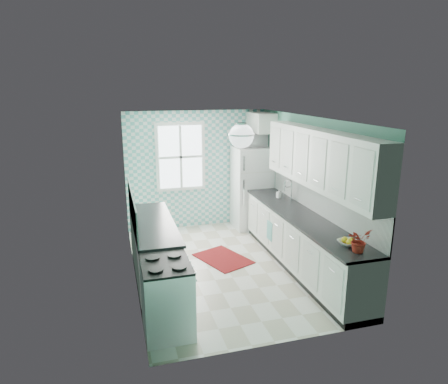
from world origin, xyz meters
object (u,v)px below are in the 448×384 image
object	(u,v)px
ceiling_light	(241,136)
fridge	(252,187)
potted_plant	(359,240)
microwave	(252,139)
fruit_bowl	(348,243)
stove	(167,296)
sink	(282,202)

from	to	relation	value
ceiling_light	fridge	bearing A→B (deg)	66.95
potted_plant	microwave	xyz separation A→B (m)	(-0.09, 3.76, 0.81)
ceiling_light	fruit_bowl	distance (m)	2.03
microwave	ceiling_light	bearing A→B (deg)	65.07
potted_plant	fruit_bowl	bearing A→B (deg)	90.00
stove	microwave	world-z (taller)	microwave
fridge	microwave	distance (m)	1.03
fridge	sink	xyz separation A→B (m)	(0.09, -1.37, 0.05)
potted_plant	fridge	bearing A→B (deg)	91.38
stove	fruit_bowl	distance (m)	2.46
stove	sink	size ratio (longest dim) A/B	1.68
potted_plant	microwave	bearing A→B (deg)	91.37
ceiling_light	fridge	xyz separation A→B (m)	(1.11, 2.61, -1.45)
ceiling_light	microwave	world-z (taller)	ceiling_light
sink	fruit_bowl	size ratio (longest dim) A/B	2.04
fridge	stove	bearing A→B (deg)	-124.03
potted_plant	stove	bearing A→B (deg)	170.67
fridge	fruit_bowl	size ratio (longest dim) A/B	6.72
ceiling_light	sink	xyz separation A→B (m)	(1.20, 1.24, -1.39)
sink	potted_plant	world-z (taller)	sink
stove	fridge	bearing A→B (deg)	55.43
stove	microwave	xyz separation A→B (m)	(2.31, 3.36, 1.44)
fridge	sink	distance (m)	1.37
fridge	sink	size ratio (longest dim) A/B	3.29
stove	microwave	size ratio (longest dim) A/B	1.61
fridge	fruit_bowl	distance (m)	3.53
stove	ceiling_light	bearing A→B (deg)	32.07
sink	fridge	bearing A→B (deg)	90.65
ceiling_light	microwave	bearing A→B (deg)	66.95
fruit_bowl	potted_plant	size ratio (longest dim) A/B	0.83
sink	microwave	bearing A→B (deg)	90.64
ceiling_light	stove	xyz separation A→B (m)	(-1.20, -0.75, -1.85)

